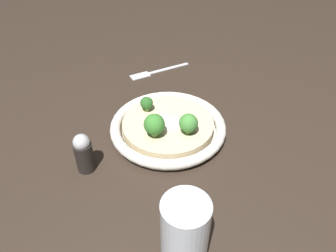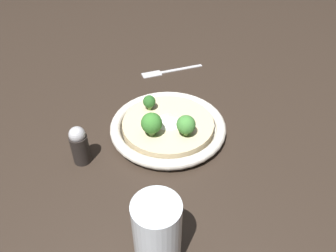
# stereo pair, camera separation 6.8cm
# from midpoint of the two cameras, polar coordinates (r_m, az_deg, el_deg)

# --- Properties ---
(ground_plane) EXTENTS (6.00, 6.00, 0.00)m
(ground_plane) POSITION_cam_midpoint_polar(r_m,az_deg,el_deg) (0.70, -2.81, -1.30)
(ground_plane) COLOR #2D231C
(risotto_bowl) EXTENTS (0.24, 0.24, 0.03)m
(risotto_bowl) POSITION_cam_midpoint_polar(r_m,az_deg,el_deg) (0.69, -2.85, -0.28)
(risotto_bowl) COLOR silver
(risotto_bowl) RESTS_ON ground_plane
(cheese_sprinkle) EXTENTS (0.06, 0.06, 0.02)m
(cheese_sprinkle) POSITION_cam_midpoint_polar(r_m,az_deg,el_deg) (0.67, -2.72, 1.37)
(cheese_sprinkle) COLOR white
(cheese_sprinkle) RESTS_ON risotto_bowl
(broccoli_front) EXTENTS (0.04, 0.04, 0.05)m
(broccoli_front) POSITION_cam_midpoint_polar(r_m,az_deg,el_deg) (0.63, -5.52, 0.09)
(broccoli_front) COLOR #668E47
(broccoli_front) RESTS_ON risotto_bowl
(broccoli_right) EXTENTS (0.04, 0.04, 0.04)m
(broccoli_right) POSITION_cam_midpoint_polar(r_m,az_deg,el_deg) (0.63, 0.50, 0.36)
(broccoli_right) COLOR #759E4C
(broccoli_right) RESTS_ON risotto_bowl
(broccoli_back_left) EXTENTS (0.03, 0.03, 0.03)m
(broccoli_back_left) POSITION_cam_midpoint_polar(r_m,az_deg,el_deg) (0.70, -6.55, 3.83)
(broccoli_back_left) COLOR #759E4C
(broccoli_back_left) RESTS_ON risotto_bowl
(drinking_glass) EXTENTS (0.07, 0.07, 0.13)m
(drinking_glass) POSITION_cam_midpoint_polar(r_m,az_deg,el_deg) (0.46, -1.55, -18.59)
(drinking_glass) COLOR silver
(drinking_glass) RESTS_ON ground_plane
(fork_utensil) EXTENTS (0.12, 0.15, 0.00)m
(fork_utensil) POSITION_cam_midpoint_polar(r_m,az_deg,el_deg) (0.90, -4.67, 9.29)
(fork_utensil) COLOR #B7B7BC
(fork_utensil) RESTS_ON ground_plane
(pepper_shaker) EXTENTS (0.03, 0.03, 0.08)m
(pepper_shaker) POSITION_cam_midpoint_polar(r_m,az_deg,el_deg) (0.62, -17.56, -4.61)
(pepper_shaker) COLOR black
(pepper_shaker) RESTS_ON ground_plane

